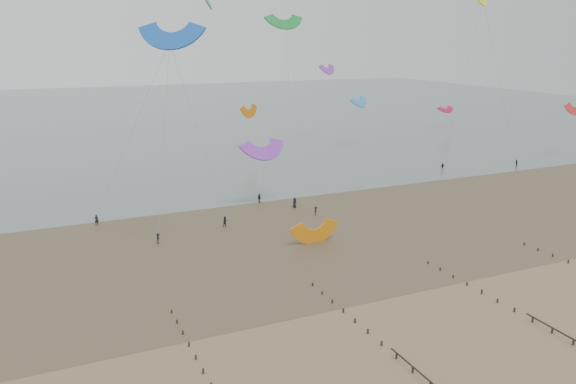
% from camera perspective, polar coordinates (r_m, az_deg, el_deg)
% --- Properties ---
extents(ground, '(500.00, 500.00, 0.00)m').
position_cam_1_polar(ground, '(61.15, 4.23, -14.44)').
color(ground, brown).
rests_on(ground, ground).
extents(sea_and_shore, '(500.00, 665.00, 0.03)m').
position_cam_1_polar(sea_and_shore, '(89.09, -8.67, -4.79)').
color(sea_and_shore, '#475654').
rests_on(sea_and_shore, ground).
extents(kitesurfer_lead, '(0.75, 0.57, 1.85)m').
position_cam_1_polar(kitesurfer_lead, '(99.84, -18.87, -2.70)').
color(kitesurfer_lead, black).
rests_on(kitesurfer_lead, ground).
extents(kitesurfers, '(131.37, 24.31, 1.89)m').
position_cam_1_polar(kitesurfers, '(108.71, 3.78, -0.49)').
color(kitesurfers, black).
rests_on(kitesurfers, ground).
extents(grounded_kite, '(7.36, 5.94, 3.85)m').
position_cam_1_polar(grounded_kite, '(86.98, 2.75, -5.13)').
color(grounded_kite, orange).
rests_on(grounded_kite, ground).
extents(kites_airborne, '(221.36, 112.47, 40.71)m').
position_cam_1_polar(kites_airborne, '(129.67, -20.83, 10.42)').
color(kites_airborne, '#3585CA').
rests_on(kites_airborne, ground).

